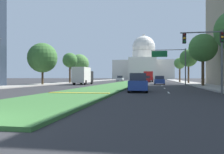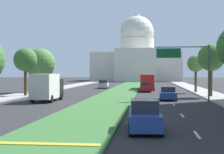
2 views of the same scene
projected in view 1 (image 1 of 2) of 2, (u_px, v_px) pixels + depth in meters
name	position (u px, v px, depth m)	size (l,w,h in m)	color
ground_plane	(134.00, 81.00, 73.26)	(297.51, 297.51, 0.00)	#2B2B2D
grass_median	(132.00, 82.00, 66.61)	(5.63, 121.71, 0.14)	#386B33
median_curb_nose	(79.00, 93.00, 19.14)	(5.07, 0.50, 0.04)	gold
lane_dashes_right	(161.00, 84.00, 45.30)	(0.16, 45.84, 0.01)	silver
sidewalk_left	(78.00, 82.00, 62.36)	(4.00, 121.71, 0.15)	#9E9991
sidewalk_right	(187.00, 82.00, 57.53)	(4.00, 121.71, 0.15)	#9E9991
capitol_building	(144.00, 65.00, 139.06)	(33.45, 29.50, 26.43)	silver
traffic_light_near_right	(211.00, 48.00, 18.90)	(3.34, 0.35, 5.20)	#515456
overhead_guide_sign	(172.00, 59.00, 42.42)	(6.16, 0.20, 6.50)	#515456
street_tree_left_mid	(43.00, 58.00, 40.54)	(5.08, 5.08, 7.26)	#4C3823
street_tree_right_mid	(203.00, 48.00, 35.52)	(4.21, 4.21, 7.92)	#4C3823
street_tree_left_far	(70.00, 60.00, 52.42)	(3.27, 3.27, 6.77)	#4C3823
street_tree_right_far	(189.00, 58.00, 49.33)	(3.65, 3.65, 7.20)	#4C3823
street_tree_left_distant	(79.00, 64.00, 61.77)	(5.04, 5.04, 7.36)	#4C3823
street_tree_right_distant	(180.00, 64.00, 59.07)	(2.80, 2.80, 6.24)	#4C3823
sedan_lead_stopped	(138.00, 83.00, 23.29)	(2.11, 4.79, 1.81)	navy
sedan_midblock	(160.00, 80.00, 45.16)	(2.04, 4.60, 1.63)	navy
sedan_distant	(147.00, 79.00, 62.22)	(1.91, 4.43, 1.73)	maroon
sedan_far_horizon	(120.00, 79.00, 75.87)	(1.97, 4.24, 1.79)	#BCBCC1
box_truck_delivery	(83.00, 76.00, 44.19)	(2.40, 6.40, 3.20)	black
city_bus	(149.00, 76.00, 70.49)	(2.62, 11.00, 2.95)	#B21E1E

